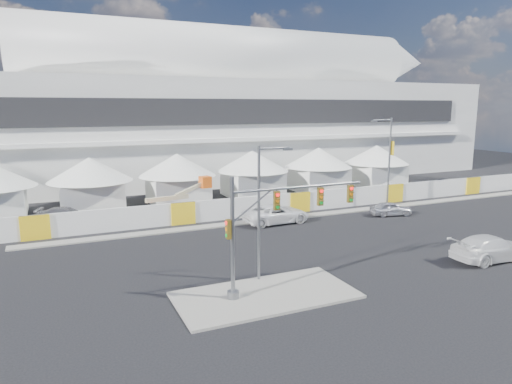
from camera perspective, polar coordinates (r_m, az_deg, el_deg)
name	(u,v)px	position (r m, az deg, el deg)	size (l,w,h in m)	color
ground	(327,265)	(31.32, 8.92, -8.96)	(160.00, 160.00, 0.00)	black
median_island	(266,295)	(26.10, 1.22, -12.75)	(10.00, 5.00, 0.15)	gray
far_curb	(420,203)	(52.94, 19.84, -1.32)	(80.00, 1.20, 0.12)	gray
stadium	(229,113)	(70.72, -3.43, 9.80)	(80.00, 24.80, 21.98)	silver
tent_row	(216,172)	(51.98, -5.00, 2.52)	(53.40, 8.40, 5.40)	white
hoarding_fence	(299,202)	(46.02, 5.44, -1.26)	(70.00, 0.25, 2.00)	white
scaffold_tower	(438,132)	(87.04, 21.83, 6.94)	(4.40, 4.40, 12.00)	#595B60
sedan_silver	(391,209)	(46.20, 16.49, -2.01)	(4.01, 1.61, 1.37)	silver
pickup_curb	(276,214)	(41.49, 2.56, -2.74)	(6.15, 2.83, 1.71)	white
pickup_near	(491,248)	(35.46, 27.29, -6.23)	(6.01, 2.44, 1.74)	silver
lot_car_a	(395,188)	(57.70, 16.96, 0.43)	(4.17, 1.45, 1.37)	silver
lot_car_b	(448,183)	(64.19, 22.89, 1.07)	(4.22, 1.70, 1.44)	black
lot_car_c	(66,215)	(44.78, -22.64, -2.72)	(5.05, 2.05, 1.47)	#A3A2A7
traffic_mast	(265,228)	(25.03, 1.10, -4.54)	(8.45, 0.65, 6.70)	slate
streetlight_median	(262,204)	(26.89, 0.77, -1.50)	(2.23, 0.22, 8.07)	slate
streetlight_curb	(388,156)	(48.95, 16.16, 4.32)	(2.76, 0.62, 9.33)	gray
boom_lift	(162,211)	(42.51, -11.63, -2.36)	(7.76, 2.26, 3.88)	orange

